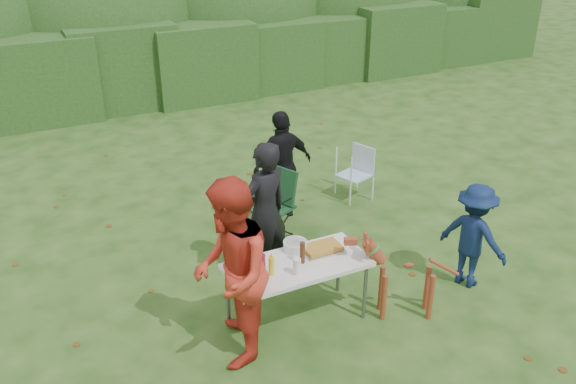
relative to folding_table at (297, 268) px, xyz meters
name	(u,v)px	position (x,y,z in m)	size (l,w,h in m)	color
ground	(293,314)	(0.01, 0.11, -0.69)	(80.00, 80.00, 0.00)	#1E4211
hedge_row	(123,69)	(0.01, 8.11, 0.16)	(22.00, 1.40, 1.70)	#23471C
shrub_backdrop	(103,19)	(0.01, 9.71, 0.91)	(20.00, 2.60, 3.20)	#3D6628
folding_table	(297,268)	(0.00, 0.00, 0.00)	(1.50, 0.70, 0.74)	silver
person_cook	(265,213)	(0.05, 0.93, 0.19)	(0.64, 0.42, 1.75)	black
person_red_jacket	(231,274)	(-0.80, -0.19, 0.28)	(0.94, 0.73, 1.93)	red
person_black_puffy	(282,166)	(0.90, 2.22, 0.10)	(0.93, 0.39, 1.58)	black
child	(473,236)	(2.16, -0.25, -0.04)	(0.83, 0.48, 1.29)	#0D1D43
dog	(407,277)	(1.12, -0.41, -0.20)	(1.01, 0.41, 0.96)	brown
camping_chair	(271,204)	(0.53, 1.81, -0.23)	(0.57, 0.57, 0.92)	#153F20
lawn_chair	(355,173)	(2.14, 2.29, -0.29)	(0.47, 0.47, 0.79)	#4E90CF
food_tray	(322,250)	(0.35, 0.11, 0.06)	(0.45, 0.30, 0.02)	#B7B7BA
focaccia_bread	(322,247)	(0.35, 0.11, 0.09)	(0.40, 0.26, 0.04)	#B37F2C
mustard_bottle	(271,266)	(-0.33, -0.07, 0.15)	(0.06, 0.06, 0.20)	yellow
ketchup_bottle	(263,264)	(-0.40, -0.01, 0.16)	(0.06, 0.06, 0.22)	maroon
beer_bottle	(302,253)	(0.05, -0.01, 0.17)	(0.06, 0.06, 0.24)	#47230F
paper_towel_roll	(238,260)	(-0.60, 0.13, 0.18)	(0.12, 0.12, 0.26)	white
cup_stack	(297,266)	(-0.09, -0.18, 0.14)	(0.08, 0.08, 0.18)	white
pasta_bowl	(295,246)	(0.10, 0.25, 0.10)	(0.26, 0.26, 0.10)	silver
plate_stack	(251,277)	(-0.54, -0.05, 0.08)	(0.24, 0.24, 0.05)	white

